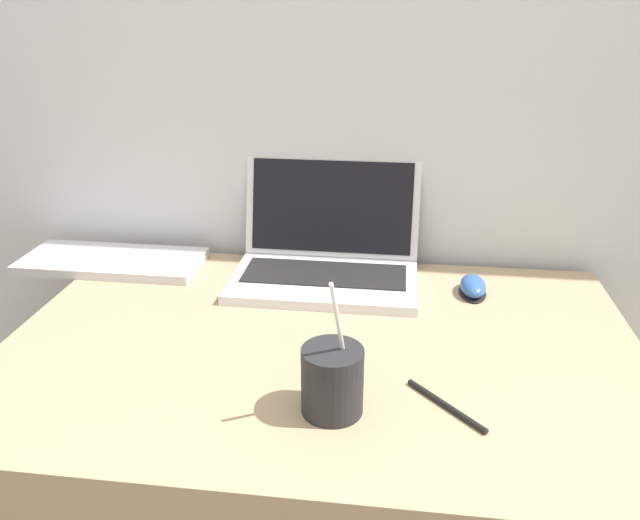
{
  "coord_description": "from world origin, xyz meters",
  "views": [
    {
      "loc": [
        0.12,
        -0.56,
        1.26
      ],
      "look_at": [
        -0.02,
        0.53,
        0.79
      ],
      "focal_mm": 35.0,
      "sensor_mm": 36.0,
      "label": 1
    }
  ],
  "objects_px": {
    "pen": "(446,405)",
    "computer_mouse": "(473,287)",
    "drink_cup": "(332,379)",
    "laptop": "(327,253)",
    "external_keyboard": "(113,261)"
  },
  "relations": [
    {
      "from": "laptop",
      "to": "drink_cup",
      "type": "relative_size",
      "value": 1.73
    },
    {
      "from": "pen",
      "to": "computer_mouse",
      "type": "bearing_deg",
      "value": 79.31
    },
    {
      "from": "drink_cup",
      "to": "pen",
      "type": "bearing_deg",
      "value": 9.31
    },
    {
      "from": "external_keyboard",
      "to": "pen",
      "type": "height_order",
      "value": "external_keyboard"
    },
    {
      "from": "drink_cup",
      "to": "external_keyboard",
      "type": "distance_m",
      "value": 0.71
    },
    {
      "from": "drink_cup",
      "to": "laptop",
      "type": "bearing_deg",
      "value": 97.82
    },
    {
      "from": "drink_cup",
      "to": "pen",
      "type": "relative_size",
      "value": 1.93
    },
    {
      "from": "laptop",
      "to": "pen",
      "type": "height_order",
      "value": "laptop"
    },
    {
      "from": "drink_cup",
      "to": "computer_mouse",
      "type": "xyz_separation_m",
      "value": [
        0.24,
        0.42,
        -0.04
      ]
    },
    {
      "from": "computer_mouse",
      "to": "pen",
      "type": "height_order",
      "value": "computer_mouse"
    },
    {
      "from": "computer_mouse",
      "to": "laptop",
      "type": "bearing_deg",
      "value": 171.06
    },
    {
      "from": "drink_cup",
      "to": "computer_mouse",
      "type": "distance_m",
      "value": 0.48
    },
    {
      "from": "drink_cup",
      "to": "external_keyboard",
      "type": "height_order",
      "value": "drink_cup"
    },
    {
      "from": "computer_mouse",
      "to": "external_keyboard",
      "type": "xyz_separation_m",
      "value": [
        -0.78,
        0.04,
        -0.01
      ]
    },
    {
      "from": "drink_cup",
      "to": "computer_mouse",
      "type": "relative_size",
      "value": 2.32
    }
  ]
}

